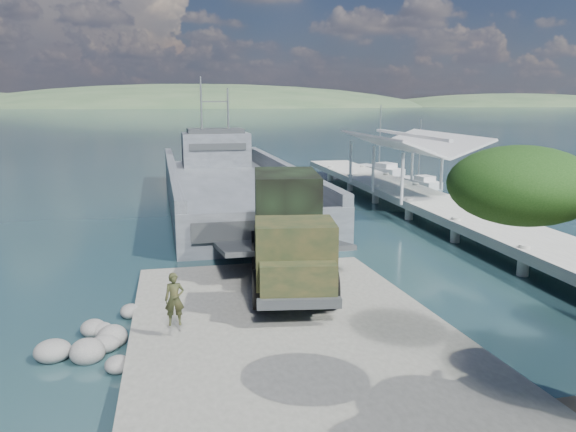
{
  "coord_description": "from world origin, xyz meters",
  "views": [
    {
      "loc": [
        -3.6,
        -16.88,
        7.57
      ],
      "look_at": [
        1.3,
        6.0,
        2.7
      ],
      "focal_mm": 35.0,
      "sensor_mm": 36.0,
      "label": 1
    }
  ],
  "objects_px": {
    "landing_craft": "(230,192)",
    "sailboat_far": "(380,170)",
    "soldier": "(175,311)",
    "pier": "(415,188)",
    "sailboat_near": "(419,183)",
    "military_truck": "(289,230)"
  },
  "relations": [
    {
      "from": "landing_craft",
      "to": "military_truck",
      "type": "height_order",
      "value": "landing_craft"
    },
    {
      "from": "military_truck",
      "to": "sailboat_far",
      "type": "height_order",
      "value": "sailboat_far"
    },
    {
      "from": "pier",
      "to": "soldier",
      "type": "xyz_separation_m",
      "value": [
        -16.59,
        -19.32,
        -0.29
      ]
    },
    {
      "from": "pier",
      "to": "landing_craft",
      "type": "xyz_separation_m",
      "value": [
        -12.19,
        5.28,
        -0.75
      ]
    },
    {
      "from": "sailboat_far",
      "to": "military_truck",
      "type": "bearing_deg",
      "value": -137.23
    },
    {
      "from": "military_truck",
      "to": "soldier",
      "type": "bearing_deg",
      "value": -125.73
    },
    {
      "from": "military_truck",
      "to": "sailboat_near",
      "type": "xyz_separation_m",
      "value": [
        17.18,
        24.75,
        -2.22
      ]
    },
    {
      "from": "soldier",
      "to": "sailboat_far",
      "type": "height_order",
      "value": "sailboat_far"
    },
    {
      "from": "military_truck",
      "to": "sailboat_far",
      "type": "bearing_deg",
      "value": 71.48
    },
    {
      "from": "landing_craft",
      "to": "sailboat_far",
      "type": "xyz_separation_m",
      "value": [
        17.01,
        13.54,
        -0.46
      ]
    },
    {
      "from": "landing_craft",
      "to": "military_truck",
      "type": "distance_m",
      "value": 19.99
    },
    {
      "from": "landing_craft",
      "to": "soldier",
      "type": "xyz_separation_m",
      "value": [
        -4.4,
        -24.61,
        0.46
      ]
    },
    {
      "from": "pier",
      "to": "military_truck",
      "type": "distance_m",
      "value": 18.99
    },
    {
      "from": "pier",
      "to": "military_truck",
      "type": "xyz_separation_m",
      "value": [
        -12.07,
        -14.64,
        0.95
      ]
    },
    {
      "from": "landing_craft",
      "to": "sailboat_far",
      "type": "relative_size",
      "value": 4.85
    },
    {
      "from": "landing_craft",
      "to": "sailboat_far",
      "type": "distance_m",
      "value": 21.74
    },
    {
      "from": "pier",
      "to": "sailboat_near",
      "type": "height_order",
      "value": "sailboat_near"
    },
    {
      "from": "pier",
      "to": "sailboat_near",
      "type": "relative_size",
      "value": 7.19
    },
    {
      "from": "soldier",
      "to": "sailboat_near",
      "type": "relative_size",
      "value": 0.26
    },
    {
      "from": "pier",
      "to": "landing_craft",
      "type": "height_order",
      "value": "landing_craft"
    },
    {
      "from": "landing_craft",
      "to": "sailboat_near",
      "type": "xyz_separation_m",
      "value": [
        17.3,
        4.83,
        -0.52
      ]
    },
    {
      "from": "pier",
      "to": "soldier",
      "type": "distance_m",
      "value": 25.47
    }
  ]
}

